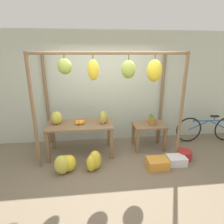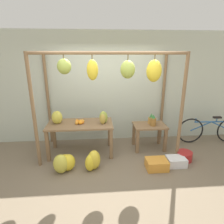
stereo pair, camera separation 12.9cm
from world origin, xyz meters
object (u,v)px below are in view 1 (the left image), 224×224
pineapple_cluster (152,120)px  parked_bicycle (208,129)px  banana_pile_ground_left (65,164)px  papaya_pile (104,118)px  blue_bucket (184,155)px  banana_pile_ground_right (93,161)px  orange_pile (80,122)px  fruit_crate_white (157,163)px  fruit_crate_purple (176,160)px  banana_pile_on_table (57,118)px

pineapple_cluster → parked_bicycle: 1.68m
banana_pile_ground_left → papaya_pile: bearing=39.5°
banana_pile_ground_left → blue_bucket: banana_pile_ground_left is taller
banana_pile_ground_left → papaya_pile: size_ratio=1.72×
banana_pile_ground_right → parked_bicycle: 3.20m
parked_bicycle → orange_pile: bearing=-174.9°
orange_pile → fruit_crate_white: bearing=-25.7°
parked_bicycle → fruit_crate_purple: parked_bicycle is taller
orange_pile → banana_pile_ground_right: (0.28, -0.66, -0.60)m
orange_pile → papaya_pile: (0.54, -0.02, 0.09)m
pineapple_cluster → papaya_pile: size_ratio=0.99×
blue_bucket → parked_bicycle: 1.33m
pineapple_cluster → parked_bicycle: size_ratio=0.16×
fruit_crate_white → papaya_pile: 1.50m
fruit_crate_white → blue_bucket: size_ratio=1.32×
banana_pile_on_table → pineapple_cluster: banana_pile_on_table is taller
banana_pile_ground_right → parked_bicycle: (3.05, 0.96, 0.17)m
papaya_pile → fruit_crate_white: bearing=-35.4°
banana_pile_on_table → banana_pile_ground_right: bearing=-42.2°
parked_bicycle → papaya_pile: bearing=-173.5°
orange_pile → parked_bicycle: bearing=5.1°
fruit_crate_white → papaya_pile: size_ratio=1.50×
banana_pile_ground_left → fruit_crate_white: 1.86m
banana_pile_on_table → blue_bucket: 2.96m
orange_pile → banana_pile_ground_right: size_ratio=0.52×
pineapple_cluster → banana_pile_ground_right: 1.72m
orange_pile → banana_pile_ground_left: orange_pile is taller
orange_pile → blue_bucket: bearing=-12.3°
pineapple_cluster → parked_bicycle: pineapple_cluster is taller
pineapple_cluster → fruit_crate_purple: 1.08m
fruit_crate_purple → papaya_pile: bearing=156.1°
orange_pile → banana_pile_ground_left: bearing=-112.0°
orange_pile → parked_bicycle: size_ratio=0.12×
pineapple_cluster → parked_bicycle: bearing=6.0°
banana_pile_ground_right → banana_pile_ground_left: bearing=-177.4°
parked_bicycle → papaya_pile: papaya_pile is taller
pineapple_cluster → orange_pile: bearing=-175.7°
banana_pile_ground_right → papaya_pile: (0.26, 0.65, 0.69)m
banana_pile_ground_left → banana_pile_on_table: bearing=107.3°
banana_pile_ground_left → banana_pile_ground_right: size_ratio=1.20×
banana_pile_ground_left → parked_bicycle: 3.74m
banana_pile_on_table → parked_bicycle: size_ratio=0.17×
orange_pile → pineapple_cluster: (1.71, 0.13, -0.05)m
banana_pile_on_table → fruit_crate_purple: bearing=-16.0°
orange_pile → banana_pile_ground_right: orange_pile is taller
banana_pile_ground_right → fruit_crate_purple: size_ratio=1.06×
blue_bucket → papaya_pile: papaya_pile is taller
papaya_pile → orange_pile: bearing=178.0°
orange_pile → banana_pile_ground_left: 0.96m
banana_pile_ground_right → blue_bucket: banana_pile_ground_right is taller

